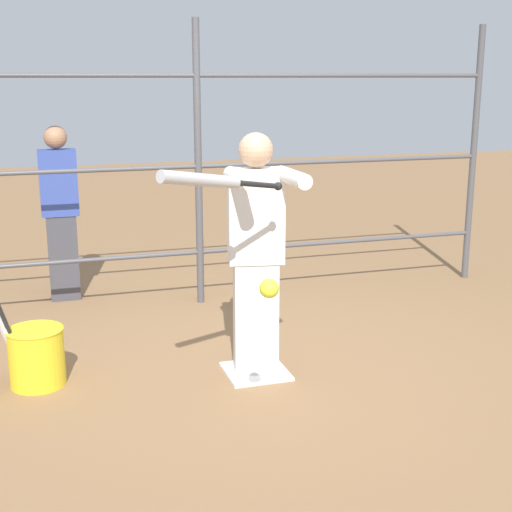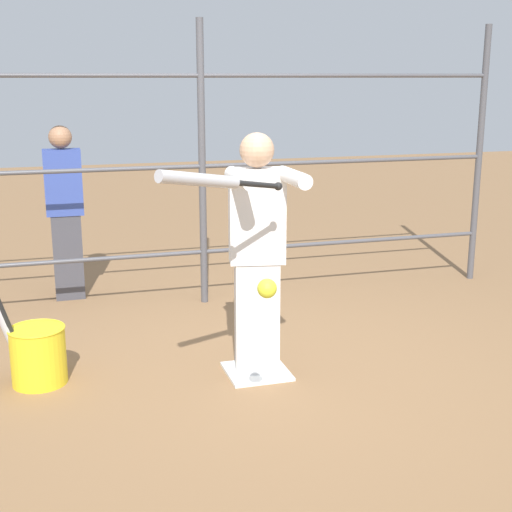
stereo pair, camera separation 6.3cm
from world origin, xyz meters
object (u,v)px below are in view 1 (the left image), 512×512
(softball_in_flight, at_px, (269,288))
(bat_bucket, at_px, (33,352))
(bystander_behind_fence, at_px, (60,211))
(batter, at_px, (257,248))
(baseball_bat_swinging, at_px, (211,181))

(softball_in_flight, xyz_separation_m, bat_bucket, (1.14, -1.28, -0.68))
(softball_in_flight, distance_m, bystander_behind_fence, 3.21)
(softball_in_flight, relative_size, bystander_behind_fence, 0.06)
(softball_in_flight, bearing_deg, batter, -104.08)
(baseball_bat_swinging, relative_size, softball_in_flight, 8.15)
(baseball_bat_swinging, distance_m, softball_in_flight, 0.63)
(batter, height_order, softball_in_flight, batter)
(baseball_bat_swinging, xyz_separation_m, softball_in_flight, (-0.19, 0.36, -0.48))
(bat_bucket, bearing_deg, batter, 169.64)
(batter, relative_size, baseball_bat_swinging, 2.01)
(baseball_bat_swinging, xyz_separation_m, bystander_behind_fence, (0.66, -2.73, -0.60))
(bystander_behind_fence, bearing_deg, bat_bucket, 81.14)
(bat_bucket, bearing_deg, baseball_bat_swinging, 135.42)
(bat_bucket, distance_m, bystander_behind_fence, 1.91)
(batter, xyz_separation_m, softball_in_flight, (0.26, 1.03, 0.06))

